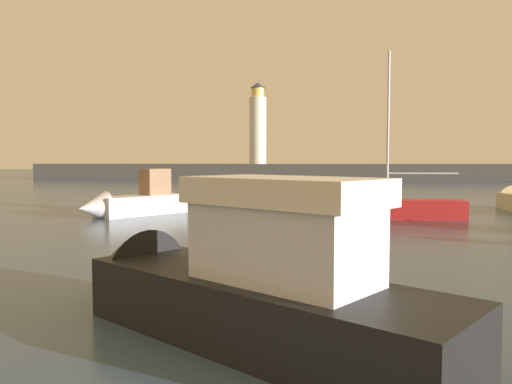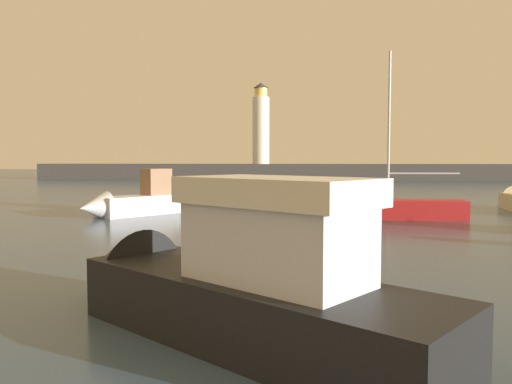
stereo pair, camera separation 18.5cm
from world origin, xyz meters
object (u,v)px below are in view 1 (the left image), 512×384
object	(u,v)px
lighthouse	(258,126)
motorboat_3	(224,281)
motorboat_1	(132,202)
sailboat_moored	(399,208)

from	to	relation	value
lighthouse	motorboat_3	xyz separation A→B (m)	(6.27, -65.33, -6.97)
motorboat_1	sailboat_moored	xyz separation A→B (m)	(13.59, 0.02, -0.18)
motorboat_1	sailboat_moored	world-z (taller)	sailboat_moored
lighthouse	sailboat_moored	world-z (taller)	lighthouse
lighthouse	motorboat_3	world-z (taller)	lighthouse
lighthouse	motorboat_1	bearing A→B (deg)	-91.84
motorboat_1	motorboat_3	world-z (taller)	motorboat_3
motorboat_1	motorboat_3	distance (m)	18.87
motorboat_3	sailboat_moored	distance (m)	18.13
sailboat_moored	motorboat_3	bearing A→B (deg)	-108.57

